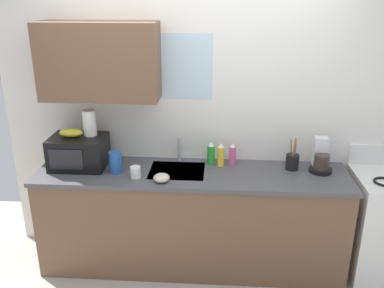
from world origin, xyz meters
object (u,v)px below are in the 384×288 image
(dish_soap_bottle_pink, at_px, (232,154))
(small_bowl, at_px, (162,178))
(banana_bunch, at_px, (71,133))
(mug_white, at_px, (136,172))
(microwave, at_px, (79,152))
(paper_towel_roll, at_px, (90,123))
(cereal_canister, at_px, (116,162))
(utensil_crock, at_px, (292,161))
(dish_soap_bottle_green, at_px, (211,154))
(dish_soap_bottle_yellow, at_px, (221,155))
(coffee_maker, at_px, (321,159))

(dish_soap_bottle_pink, height_order, small_bowl, dish_soap_bottle_pink)
(banana_bunch, bearing_deg, mug_white, -18.34)
(microwave, xyz_separation_m, dish_soap_bottle_pink, (1.31, 0.14, -0.04))
(paper_towel_roll, bearing_deg, microwave, -152.83)
(cereal_canister, bearing_deg, utensil_crock, 6.58)
(microwave, distance_m, small_bowl, 0.79)
(utensil_crock, bearing_deg, dish_soap_bottle_green, 174.74)
(paper_towel_roll, bearing_deg, utensil_crock, 0.66)
(cereal_canister, bearing_deg, dish_soap_bottle_green, 16.58)
(dish_soap_bottle_green, height_order, dish_soap_bottle_yellow, dish_soap_bottle_yellow)
(dish_soap_bottle_pink, bearing_deg, banana_bunch, -174.20)
(small_bowl, bearing_deg, cereal_canister, 159.58)
(dish_soap_bottle_green, height_order, cereal_canister, dish_soap_bottle_green)
(utensil_crock, bearing_deg, microwave, -177.75)
(coffee_maker, bearing_deg, paper_towel_roll, -179.75)
(microwave, relative_size, dish_soap_bottle_yellow, 2.21)
(paper_towel_roll, xyz_separation_m, mug_white, (0.42, -0.24, -0.33))
(mug_white, height_order, small_bowl, mug_white)
(dish_soap_bottle_green, bearing_deg, dish_soap_bottle_yellow, -22.22)
(cereal_canister, bearing_deg, paper_towel_roll, 147.99)
(paper_towel_roll, distance_m, small_bowl, 0.79)
(coffee_maker, xyz_separation_m, mug_white, (-1.52, -0.25, -0.06))
(banana_bunch, distance_m, dish_soap_bottle_pink, 1.38)
(dish_soap_bottle_green, height_order, small_bowl, dish_soap_bottle_green)
(microwave, xyz_separation_m, utensil_crock, (1.81, 0.07, -0.06))
(banana_bunch, xyz_separation_m, small_bowl, (0.79, -0.25, -0.27))
(dish_soap_bottle_pink, bearing_deg, dish_soap_bottle_green, -178.47)
(coffee_maker, relative_size, dish_soap_bottle_green, 1.37)
(dish_soap_bottle_green, relative_size, dish_soap_bottle_pink, 1.04)
(mug_white, bearing_deg, small_bowl, -15.26)
(paper_towel_roll, relative_size, dish_soap_bottle_pink, 1.12)
(banana_bunch, distance_m, utensil_crock, 1.88)
(dish_soap_bottle_pink, bearing_deg, utensil_crock, -7.74)
(paper_towel_roll, distance_m, coffee_maker, 1.96)
(coffee_maker, bearing_deg, dish_soap_bottle_pink, 173.78)
(dish_soap_bottle_green, relative_size, utensil_crock, 0.72)
(banana_bunch, relative_size, dish_soap_bottle_green, 0.98)
(dish_soap_bottle_pink, distance_m, small_bowl, 0.69)
(banana_bunch, xyz_separation_m, dish_soap_bottle_pink, (1.36, 0.14, -0.21))
(coffee_maker, xyz_separation_m, dish_soap_bottle_green, (-0.92, 0.07, -0.01))
(dish_soap_bottle_yellow, height_order, mug_white, dish_soap_bottle_yellow)
(cereal_canister, distance_m, mug_white, 0.21)
(dish_soap_bottle_pink, xyz_separation_m, small_bowl, (-0.57, -0.39, -0.06))
(banana_bunch, xyz_separation_m, coffee_maker, (2.09, 0.06, -0.20))
(dish_soap_bottle_yellow, bearing_deg, coffee_maker, -2.77)
(dish_soap_bottle_green, height_order, mug_white, dish_soap_bottle_green)
(microwave, height_order, cereal_canister, microwave)
(dish_soap_bottle_green, xyz_separation_m, cereal_canister, (-0.78, -0.23, -0.00))
(banana_bunch, height_order, dish_soap_bottle_yellow, banana_bunch)
(paper_towel_roll, bearing_deg, banana_bunch, -161.57)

